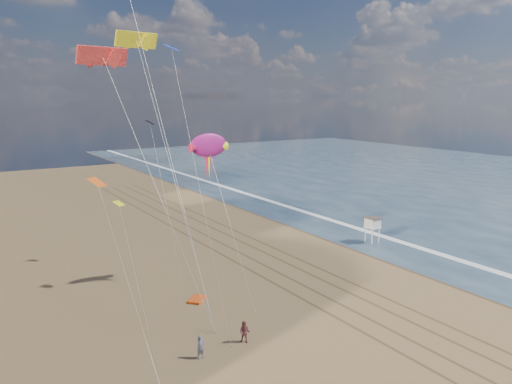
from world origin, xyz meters
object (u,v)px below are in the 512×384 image
kite_flyer_b (245,332)px  grounded_kite (197,299)px  show_kite (209,146)px  kite_flyer_a (201,347)px  lifeguard_stand (373,223)px

kite_flyer_b → grounded_kite: bearing=136.8°
show_kite → kite_flyer_a: bearing=-120.0°
grounded_kite → show_kite: bearing=6.2°
kite_flyer_a → kite_flyer_b: size_ratio=0.99×
lifeguard_stand → kite_flyer_a: bearing=-155.4°
grounded_kite → kite_flyer_a: 11.58m
grounded_kite → show_kite: show_kite is taller
show_kite → kite_flyer_a: show_kite is taller
grounded_kite → kite_flyer_b: size_ratio=1.10×
grounded_kite → kite_flyer_b: (-0.47, -10.21, 0.84)m
grounded_kite → lifeguard_stand: bearing=-31.3°
kite_flyer_a → kite_flyer_b: 4.27m
show_kite → kite_flyer_b: 20.66m
grounded_kite → show_kite: (3.73, 4.09, 15.15)m
lifeguard_stand → kite_flyer_b: bearing=-153.0°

